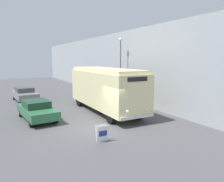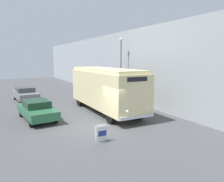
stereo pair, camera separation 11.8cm
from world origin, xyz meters
TOP-DOWN VIEW (x-y plane):
  - ground_plane at (0.00, 0.00)m, footprint 80.00×80.00m
  - building_wall_right at (6.37, 10.00)m, footprint 0.30×60.00m
  - vintage_bus at (2.18, 3.64)m, footprint 2.66×9.17m
  - sign_board at (-0.88, -2.15)m, footprint 0.66×0.34m
  - streetlamp at (5.39, 6.77)m, footprint 0.36×0.36m
  - parked_car_near at (-3.20, 3.83)m, footprint 2.32×4.66m
  - parked_car_mid at (-3.12, 11.66)m, footprint 2.25×4.48m

SIDE VIEW (x-z plane):
  - ground_plane at x=0.00m, z-range 0.00..0.00m
  - sign_board at x=-0.88m, z-range -0.01..0.88m
  - parked_car_near at x=-3.20m, z-range 0.03..1.41m
  - parked_car_mid at x=-3.12m, z-range 0.03..1.44m
  - vintage_bus at x=2.18m, z-range 0.22..3.77m
  - building_wall_right at x=6.37m, z-range 0.00..7.11m
  - streetlamp at x=5.39m, z-range 0.95..7.32m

